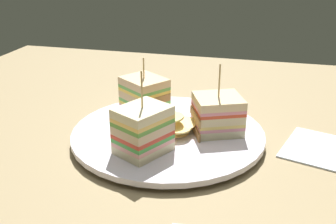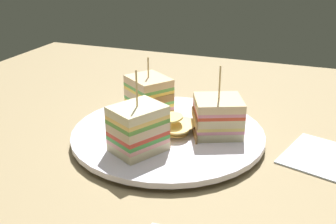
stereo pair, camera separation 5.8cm
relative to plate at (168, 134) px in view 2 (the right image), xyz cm
name	(u,v)px [view 2 (the right image)]	position (x,y,z in cm)	size (l,w,h in cm)	color
ground_plane	(168,145)	(0.00, 0.00, -1.79)	(108.09, 95.73, 1.80)	#96805A
plate	(168,134)	(0.00, 0.00, 0.00)	(28.57, 28.57, 1.46)	white
sandwich_wedge_0	(218,116)	(-7.02, -1.70, 3.27)	(8.56, 8.28, 10.28)	beige
sandwich_wedge_1	(149,96)	(5.17, -5.05, 3.65)	(8.61, 8.33, 9.45)	beige
sandwich_wedge_2	(138,129)	(1.57, 7.06, 3.75)	(7.90, 8.43, 11.25)	beige
chip_pile	(177,126)	(-1.55, 0.52, 1.86)	(6.82, 7.72, 3.09)	#F2CB7C
napkin	(332,159)	(-23.08, -1.81, -0.64)	(11.94, 10.86, 0.50)	white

